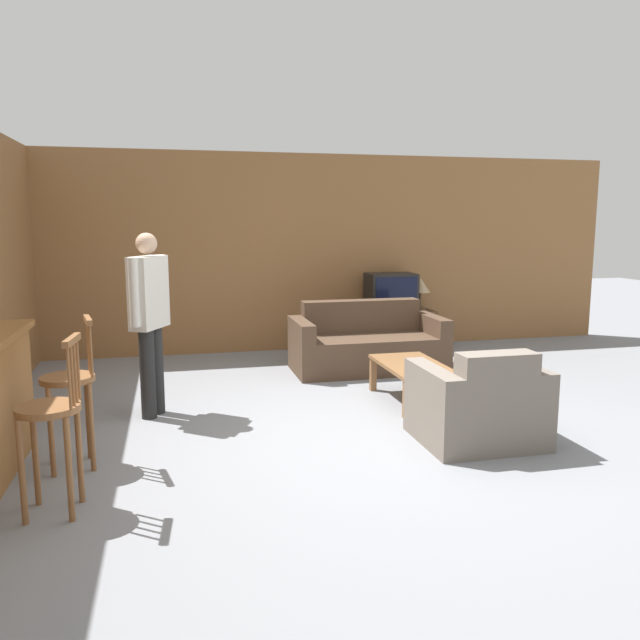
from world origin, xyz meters
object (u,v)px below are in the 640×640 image
(couch_far, at_px, (367,345))
(tv, at_px, (391,292))
(tv_unit, at_px, (390,330))
(person_by_window, at_px, (149,314))
(armchair_near, at_px, (479,406))
(table_lamp, at_px, (421,286))
(coffee_table, at_px, (413,369))
(bar_chair_mid, at_px, (71,390))
(bar_chair_near, at_px, (52,422))

(couch_far, height_order, tv, tv)
(couch_far, relative_size, tv_unit, 1.52)
(couch_far, relative_size, tv, 2.74)
(person_by_window, bearing_deg, armchair_near, -27.42)
(tv, distance_m, table_lamp, 0.43)
(coffee_table, height_order, table_lamp, table_lamp)
(tv, bearing_deg, bar_chair_mid, -136.61)
(bar_chair_near, height_order, armchair_near, bar_chair_near)
(person_by_window, bearing_deg, couch_far, 27.38)
(coffee_table, relative_size, person_by_window, 0.63)
(couch_far, distance_m, tv_unit, 1.23)
(couch_far, bearing_deg, tv, 57.48)
(bar_chair_mid, height_order, coffee_table, bar_chair_mid)
(bar_chair_mid, xyz_separation_m, table_lamp, (3.99, 3.37, 0.29))
(tv, height_order, table_lamp, tv)
(bar_chair_near, xyz_separation_m, tv, (3.56, 4.09, 0.22))
(tv, xyz_separation_m, person_by_window, (-3.05, -2.27, 0.13))
(bar_chair_mid, xyz_separation_m, tv, (3.57, 3.37, 0.22))
(couch_far, bearing_deg, coffee_table, -89.13)
(couch_far, height_order, table_lamp, table_lamp)
(bar_chair_near, bearing_deg, table_lamp, 45.74)
(table_lamp, bearing_deg, person_by_window, -146.79)
(couch_far, relative_size, table_lamp, 4.06)
(tv, bearing_deg, tv_unit, 90.00)
(couch_far, height_order, coffee_table, couch_far)
(coffee_table, bearing_deg, couch_far, 90.87)
(bar_chair_near, bearing_deg, armchair_near, 9.81)
(tv, bearing_deg, armchair_near, -98.81)
(armchair_near, xyz_separation_m, coffee_table, (-0.09, 1.17, 0.03))
(table_lamp, bearing_deg, tv_unit, 180.00)
(bar_chair_near, distance_m, person_by_window, 1.92)
(bar_chair_near, height_order, person_by_window, person_by_window)
(tv, xyz_separation_m, table_lamp, (0.43, 0.00, 0.07))
(bar_chair_near, relative_size, coffee_table, 1.04)
(bar_chair_mid, distance_m, tv, 4.91)
(armchair_near, bearing_deg, tv_unit, 81.20)
(armchair_near, relative_size, tv_unit, 0.79)
(bar_chair_mid, distance_m, person_by_window, 1.26)
(bar_chair_near, bearing_deg, coffee_table, 29.98)
(armchair_near, xyz_separation_m, person_by_window, (-2.50, 1.30, 0.63))
(couch_far, distance_m, person_by_window, 2.77)
(couch_far, relative_size, armchair_near, 1.92)
(armchair_near, relative_size, coffee_table, 0.89)
(person_by_window, bearing_deg, tv, 36.68)
(bar_chair_near, relative_size, person_by_window, 0.65)
(bar_chair_near, xyz_separation_m, person_by_window, (0.51, 1.82, 0.36))
(coffee_table, relative_size, table_lamp, 2.38)
(coffee_table, bearing_deg, bar_chair_mid, -161.72)
(bar_chair_near, xyz_separation_m, couch_far, (2.90, 3.06, -0.27))
(tv_unit, xyz_separation_m, tv, (0.00, -0.00, 0.52))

